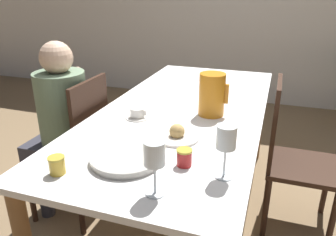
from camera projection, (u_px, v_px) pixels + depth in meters
The scene contains 14 objects.
ground_plane at pixel (182, 213), 2.27m from camera, with size 20.00×20.00×0.00m, color #7F6647.
wall_back at pixel (244, 0), 4.07m from camera, with size 10.00×0.06×2.60m.
dining_table at pixel (184, 122), 2.01m from camera, with size 0.93×2.08×0.78m.
chair_person_side at pixel (78, 148), 2.09m from camera, with size 0.42×0.42×0.95m.
chair_opposite at pixel (291, 155), 2.01m from camera, with size 0.42×0.42×0.95m.
person_seated at pixel (60, 119), 2.03m from camera, with size 0.39×0.41×1.17m.
red_pitcher at pixel (212, 94), 1.82m from camera, with size 0.17×0.15×0.24m.
wine_glass_water at pixel (226, 140), 1.20m from camera, with size 0.07×0.07×0.21m.
wine_glass_juice at pixel (155, 156), 1.10m from camera, with size 0.07×0.07×0.20m.
teacup_near_person at pixel (137, 114), 1.81m from camera, with size 0.13×0.13×0.06m.
serving_tray at pixel (126, 158), 1.37m from camera, with size 0.30×0.30×0.03m.
bread_plate at pixel (177, 135), 1.57m from camera, with size 0.22×0.22×0.07m.
jam_jar_amber at pixel (57, 164), 1.27m from camera, with size 0.07×0.07×0.07m.
jam_jar_red at pixel (184, 157), 1.33m from camera, with size 0.07×0.07×0.07m.
Camera 1 is at (0.51, -1.79, 1.46)m, focal length 35.00 mm.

